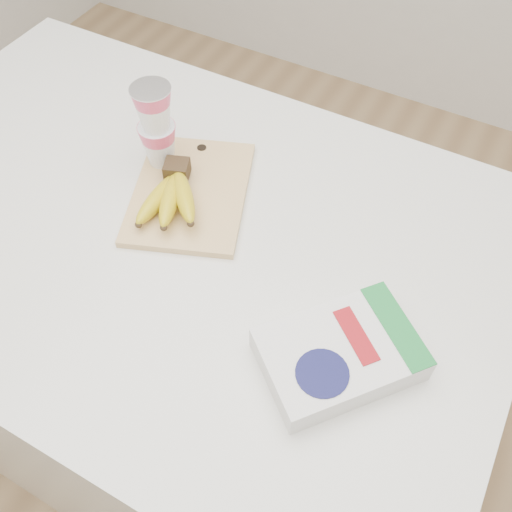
{
  "coord_description": "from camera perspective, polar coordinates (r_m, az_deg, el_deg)",
  "views": [
    {
      "loc": [
        0.51,
        -0.55,
        1.87
      ],
      "look_at": [
        0.22,
        -0.02,
        1.07
      ],
      "focal_mm": 40.0,
      "sensor_mm": 36.0,
      "label": 1
    }
  ],
  "objects": [
    {
      "name": "cereal_box",
      "position": [
        0.93,
        8.37,
        -9.67
      ],
      "size": [
        0.28,
        0.29,
        0.05
      ],
      "rotation": [
        0.0,
        0.0,
        -0.69
      ],
      "color": "white",
      "rests_on": "table"
    },
    {
      "name": "cutting_board",
      "position": [
        1.16,
        -6.59,
        6.33
      ],
      "size": [
        0.32,
        0.36,
        0.02
      ],
      "primitive_type": "cube",
      "rotation": [
        0.0,
        0.0,
        0.37
      ],
      "color": "#E6C77E",
      "rests_on": "table"
    },
    {
      "name": "room",
      "position": [
        0.92,
        -12.09,
        16.67
      ],
      "size": [
        4.0,
        4.0,
        4.0
      ],
      "color": "tan",
      "rests_on": "ground"
    },
    {
      "name": "bananas",
      "position": [
        1.12,
        -8.47,
        6.12
      ],
      "size": [
        0.15,
        0.19,
        0.06
      ],
      "color": "#382816",
      "rests_on": "cutting_board"
    },
    {
      "name": "yogurt_stack",
      "position": [
        1.16,
        -9.98,
        12.87
      ],
      "size": [
        0.08,
        0.08,
        0.18
      ],
      "color": "white",
      "rests_on": "cutting_board"
    },
    {
      "name": "table",
      "position": [
        1.55,
        -6.9,
        -9.01
      ],
      "size": [
        1.38,
        0.92,
        1.03
      ],
      "primitive_type": "cube",
      "color": "silver",
      "rests_on": "ground"
    }
  ]
}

